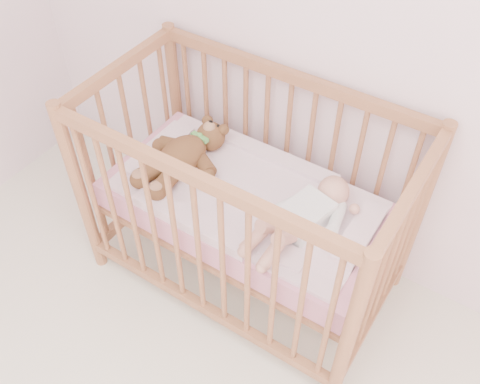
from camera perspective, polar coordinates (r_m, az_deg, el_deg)
The scene contains 6 objects.
wall_back at distance 1.98m, azimuth 19.90°, elevation 17.40°, with size 4.00×0.02×2.70m, color white.
crib at distance 2.34m, azimuth 0.67°, elevation -1.29°, with size 1.36×0.76×1.00m, color #A46A45, non-canonical shape.
mattress at distance 2.35m, azimuth 0.66°, elevation -1.54°, with size 1.22×0.62×0.13m, color pink.
blanket at distance 2.29m, azimuth 0.68°, elevation -0.28°, with size 1.10×0.58×0.06m, color pink, non-canonical shape.
baby at distance 2.14m, azimuth 6.95°, elevation -2.27°, with size 0.29×0.59×0.14m, color white, non-canonical shape.
teddy_bear at distance 2.36m, azimuth -6.17°, elevation 3.93°, with size 0.38×0.53×0.15m, color brown, non-canonical shape.
Camera 1 is at (0.36, 0.26, 2.22)m, focal length 40.00 mm.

